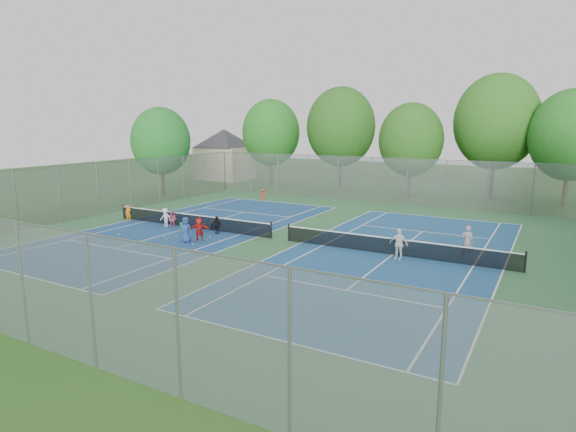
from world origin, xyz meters
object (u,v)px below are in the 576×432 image
object	(u,v)px
ball_hopper	(183,227)
net_right	(393,247)
instructor	(467,241)
ball_crate	(214,226)
net_left	(190,221)

from	to	relation	value
ball_hopper	net_right	bearing A→B (deg)	4.76
ball_hopper	instructor	world-z (taller)	instructor
net_right	ball_crate	world-z (taller)	net_right
net_left	ball_crate	bearing A→B (deg)	19.00
ball_crate	net_left	bearing A→B (deg)	-161.00
net_right	ball_hopper	world-z (taller)	net_right
net_right	ball_crate	xyz separation A→B (m)	(-12.40, 0.55, -0.31)
net_left	instructor	size ratio (longest dim) A/B	7.47
net_left	net_right	size ratio (longest dim) A/B	1.00
net_left	instructor	bearing A→B (deg)	4.81
net_left	net_right	distance (m)	14.00
net_right	ball_crate	distance (m)	12.42
ball_crate	instructor	xyz separation A→B (m)	(15.92, 0.92, 0.72)
ball_crate	ball_hopper	bearing A→B (deg)	-126.71
ball_crate	ball_hopper	xyz separation A→B (m)	(-1.26, -1.69, 0.14)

